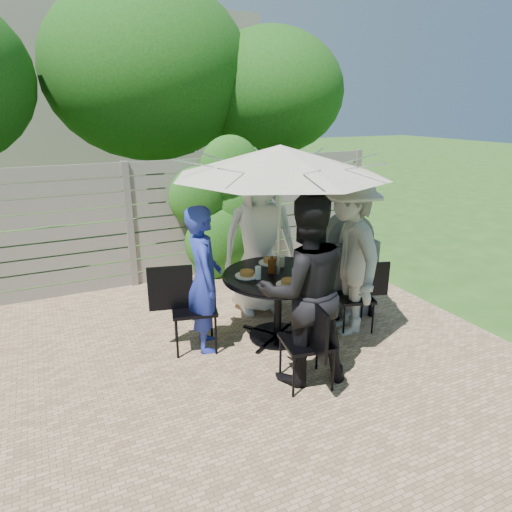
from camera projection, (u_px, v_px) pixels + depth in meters
name	position (u px, v px, depth m)	size (l,w,h in m)	color
backyard_envelope	(76.00, 105.00, 12.34)	(60.00, 60.00, 5.00)	#274F18
patio_table	(278.00, 294.00, 5.14)	(1.44, 1.44, 0.80)	black
umbrella	(280.00, 161.00, 4.68)	(2.67, 2.67, 2.20)	silver
chair_back	(257.00, 287.00, 6.12)	(0.48, 0.66, 0.88)	black
person_back	(260.00, 239.00, 5.78)	(0.95, 0.62, 1.94)	white
chair_left	(193.00, 324.00, 5.00)	(0.75, 0.57, 0.99)	black
person_left	(204.00, 280.00, 4.87)	(0.59, 0.39, 1.62)	#23309B
chair_front	(307.00, 359.00, 4.34)	(0.52, 0.71, 0.93)	black
person_front	(304.00, 291.00, 4.26)	(0.90, 0.70, 1.85)	black
chair_right	(355.00, 310.00, 5.46)	(0.65, 0.51, 0.84)	black
person_right	(348.00, 256.00, 5.21)	(1.22, 0.70, 1.89)	#A6A5A1
plate_back	(270.00, 261.00, 5.39)	(0.26, 0.26, 0.06)	white
plate_left	(247.00, 274.00, 4.98)	(0.26, 0.26, 0.06)	white
plate_front	(288.00, 283.00, 4.73)	(0.26, 0.26, 0.06)	white
plate_right	(309.00, 269.00, 5.14)	(0.26, 0.26, 0.06)	white
glass_left	(258.00, 273.00, 4.89)	(0.07, 0.07, 0.14)	silver
glass_front	(295.00, 275.00, 4.83)	(0.07, 0.07, 0.14)	silver
glass_right	(298.00, 263.00, 5.20)	(0.07, 0.07, 0.14)	silver
syrup_jug	(272.00, 266.00, 5.07)	(0.09, 0.09, 0.16)	#59280C
coffee_cup	(281.00, 261.00, 5.27)	(0.08, 0.08, 0.12)	#C6B293
bbq_grill	(345.00, 268.00, 5.81)	(0.70, 0.57, 1.33)	#58595E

